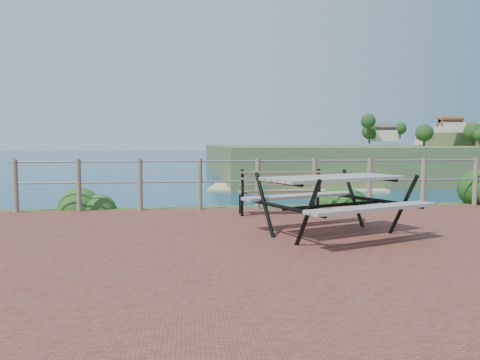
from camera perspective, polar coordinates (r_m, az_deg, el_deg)
The scene contains 7 objects.
ground at distance 6.09m, azimuth 6.85°, elevation -8.06°, with size 10.00×7.00×0.12m, color brown.
ocean at distance 205.80m, azimuth -5.90°, elevation 4.15°, with size 1200.00×1200.00×0.00m, color #12516E.
safety_railing at distance 9.27m, azimuth 2.19°, elevation -0.12°, with size 9.40×0.10×1.00m.
picnic_table at distance 6.73m, azimuth 11.32°, elevation -2.32°, with size 2.14×1.61×0.84m.
park_bench at distance 8.57m, azimuth 4.75°, elevation -0.62°, with size 1.50×0.38×0.84m.
shrub_lip_west at distance 10.12m, azimuth -17.83°, elevation -3.21°, with size 0.85×0.85×0.62m, color #26481B.
shrub_lip_east at distance 10.54m, azimuth 12.36°, elevation -2.79°, with size 0.86×0.86×0.64m, color #1A4916.
Camera 1 is at (-1.36, -5.79, 1.33)m, focal length 35.00 mm.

